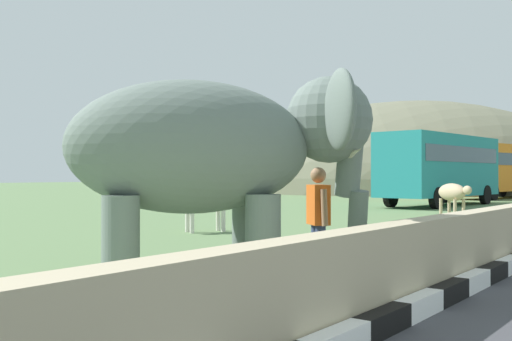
% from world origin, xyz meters
% --- Properties ---
extents(barrier_parapet, '(28.00, 0.36, 1.00)m').
position_xyz_m(barrier_parapet, '(2.00, 4.18, 0.50)').
color(barrier_parapet, tan).
rests_on(barrier_parapet, ground_plane).
extents(elephant, '(3.91, 3.73, 2.86)m').
position_xyz_m(elephant, '(2.33, 6.38, 1.86)').
color(elephant, slate).
rests_on(elephant, ground_plane).
extents(person_handler, '(0.50, 0.58, 1.66)m').
position_xyz_m(person_handler, '(3.97, 5.89, 0.93)').
color(person_handler, navy).
rests_on(person_handler, ground_plane).
extents(bus_teal, '(9.22, 3.19, 3.50)m').
position_xyz_m(bus_teal, '(25.46, 12.04, 2.08)').
color(bus_teal, teal).
rests_on(bus_teal, ground_plane).
extents(bus_orange, '(9.21, 4.23, 3.50)m').
position_xyz_m(bus_orange, '(36.60, 12.35, 2.08)').
color(bus_orange, orange).
rests_on(bus_orange, ground_plane).
extents(cow_near, '(1.88, 1.20, 1.23)m').
position_xyz_m(cow_near, '(8.29, 12.19, 0.87)').
color(cow_near, beige).
rests_on(cow_near, ground_plane).
extents(cow_mid, '(1.47, 1.77, 1.23)m').
position_xyz_m(cow_mid, '(18.38, 8.95, 0.87)').
color(cow_mid, tan).
rests_on(cow_mid, ground_plane).
extents(hill_east, '(43.04, 34.43, 17.98)m').
position_xyz_m(hill_east, '(55.00, 25.53, 0.00)').
color(hill_east, '#6B6B53').
rests_on(hill_east, ground_plane).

